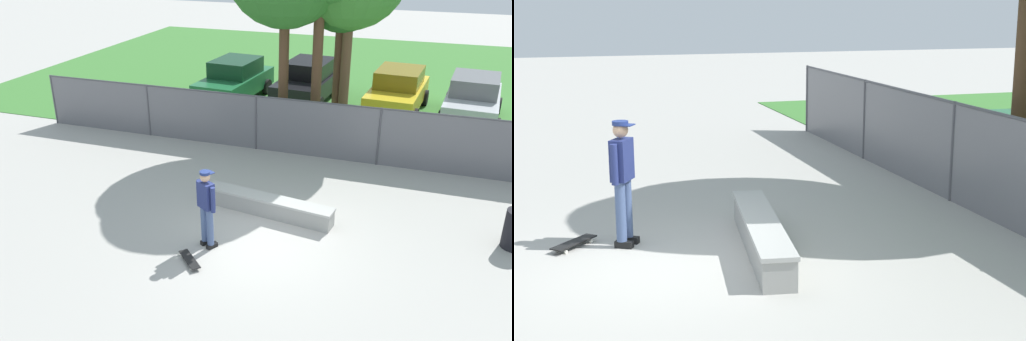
# 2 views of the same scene
# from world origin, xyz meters

# --- Properties ---
(ground_plane) EXTENTS (80.00, 80.00, 0.00)m
(ground_plane) POSITION_xyz_m (0.00, 0.00, 0.00)
(ground_plane) COLOR #ADAAA3
(concrete_ledge) EXTENTS (3.39, 0.95, 0.47)m
(concrete_ledge) POSITION_xyz_m (-0.21, 1.38, 0.24)
(concrete_ledge) COLOR #999993
(concrete_ledge) RESTS_ON ground
(skateboarder) EXTENTS (0.53, 0.41, 1.84)m
(skateboarder) POSITION_xyz_m (-1.04, -0.46, 1.03)
(skateboarder) COLOR black
(skateboarder) RESTS_ON ground
(skateboard) EXTENTS (0.72, 0.69, 0.09)m
(skateboard) POSITION_xyz_m (-1.15, -1.18, 0.07)
(skateboard) COLOR black
(skateboard) RESTS_ON ground
(chainlink_fence) EXTENTS (19.31, 0.07, 1.79)m
(chainlink_fence) POSITION_xyz_m (0.00, 5.38, 0.97)
(chainlink_fence) COLOR #4C4C51
(chainlink_fence) RESTS_ON ground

